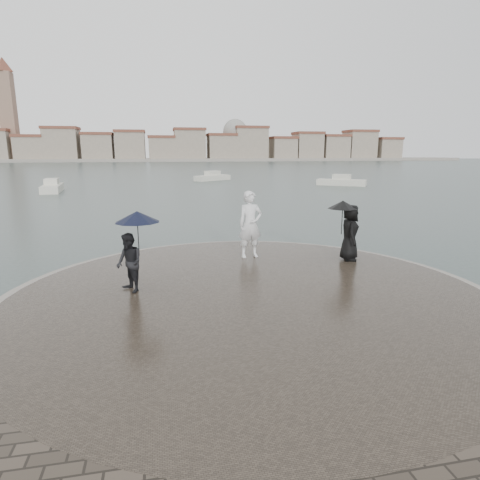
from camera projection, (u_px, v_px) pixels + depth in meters
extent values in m
plane|color=#2B3835|center=(296.00, 383.00, 6.80)|extent=(400.00, 400.00, 0.00)
cylinder|color=gray|center=(250.00, 301.00, 10.11)|extent=(12.50, 12.50, 0.32)
cylinder|color=#2D261E|center=(250.00, 300.00, 10.11)|extent=(11.90, 11.90, 0.36)
imported|color=white|center=(250.00, 224.00, 13.31)|extent=(0.87, 0.62, 2.22)
imported|color=black|center=(129.00, 263.00, 10.04)|extent=(0.86, 0.92, 1.50)
cylinder|color=black|center=(138.00, 238.00, 10.06)|extent=(0.02, 0.02, 0.90)
cone|color=black|center=(137.00, 217.00, 9.94)|extent=(1.12, 1.12, 0.28)
imported|color=black|center=(350.00, 233.00, 12.99)|extent=(0.83, 1.03, 1.82)
cylinder|color=black|center=(342.00, 221.00, 12.95)|extent=(0.02, 0.02, 0.90)
cone|color=black|center=(343.00, 205.00, 12.84)|extent=(0.97, 0.97, 0.26)
cube|color=gray|center=(162.00, 160.00, 162.62)|extent=(260.00, 20.00, 1.20)
cube|color=#A0917F|center=(31.00, 150.00, 149.55)|extent=(10.00, 10.00, 9.00)
cube|color=brown|center=(30.00, 136.00, 148.47)|extent=(10.60, 10.60, 1.00)
cube|color=#A0917F|center=(62.00, 146.00, 151.37)|extent=(12.00, 10.00, 12.00)
cube|color=brown|center=(61.00, 128.00, 149.97)|extent=(12.60, 10.60, 1.00)
cube|color=#A0917F|center=(98.00, 149.00, 154.12)|extent=(11.00, 10.00, 10.00)
cube|color=brown|center=(97.00, 134.00, 152.94)|extent=(11.60, 10.60, 1.00)
cube|color=#A0917F|center=(131.00, 147.00, 156.36)|extent=(11.00, 10.00, 11.00)
cube|color=brown|center=(130.00, 131.00, 155.06)|extent=(11.60, 10.60, 1.00)
cube|color=#A0917F|center=(162.00, 150.00, 158.91)|extent=(10.00, 10.00, 9.00)
cube|color=brown|center=(161.00, 137.00, 157.83)|extent=(10.60, 10.60, 1.00)
cube|color=#A0917F|center=(190.00, 146.00, 160.74)|extent=(12.00, 10.00, 12.00)
cube|color=brown|center=(189.00, 129.00, 159.33)|extent=(12.60, 10.60, 1.00)
cube|color=#A0917F|center=(222.00, 149.00, 163.49)|extent=(11.00, 10.00, 10.00)
cube|color=brown|center=(222.00, 135.00, 162.30)|extent=(11.60, 10.60, 1.00)
cube|color=#A0917F|center=(250.00, 145.00, 165.51)|extent=(13.00, 10.00, 13.00)
cube|color=brown|center=(250.00, 128.00, 164.00)|extent=(13.60, 10.60, 1.00)
cube|color=#A0917F|center=(283.00, 150.00, 168.67)|extent=(10.00, 10.00, 9.00)
cube|color=brown|center=(283.00, 138.00, 167.59)|extent=(10.60, 10.60, 1.00)
cube|color=#A0917F|center=(307.00, 148.00, 170.60)|extent=(11.00, 10.00, 11.00)
cube|color=brown|center=(308.00, 133.00, 169.31)|extent=(11.60, 10.60, 1.00)
cube|color=#A0917F|center=(334.00, 149.00, 173.05)|extent=(11.00, 10.00, 10.00)
cube|color=brown|center=(334.00, 136.00, 171.86)|extent=(11.60, 10.60, 1.00)
cube|color=#A0917F|center=(359.00, 147.00, 175.18)|extent=(12.00, 10.00, 12.00)
cube|color=brown|center=(360.00, 131.00, 173.77)|extent=(12.60, 10.60, 1.00)
cube|color=#A0917F|center=(386.00, 150.00, 178.04)|extent=(10.00, 10.00, 9.00)
cube|color=brown|center=(387.00, 139.00, 176.96)|extent=(10.60, 10.60, 1.00)
cube|color=#846654|center=(9.00, 118.00, 147.61)|extent=(5.00, 5.00, 32.00)
cone|color=brown|center=(2.00, 64.00, 143.62)|extent=(6.80, 6.80, 5.00)
sphere|color=gray|center=(235.00, 131.00, 165.06)|extent=(10.00, 10.00, 10.00)
cube|color=beige|center=(341.00, 183.00, 46.44)|extent=(5.43, 4.45, 0.90)
cube|color=beige|center=(342.00, 178.00, 46.31)|extent=(2.33, 2.12, 0.90)
cube|color=beige|center=(52.00, 189.00, 39.08)|extent=(2.21, 5.65, 0.90)
cube|color=beige|center=(52.00, 183.00, 38.95)|extent=(1.42, 2.12, 0.90)
cube|color=beige|center=(213.00, 179.00, 54.54)|extent=(5.35, 4.59, 0.90)
cube|color=beige|center=(212.00, 174.00, 54.41)|extent=(2.32, 2.16, 0.90)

